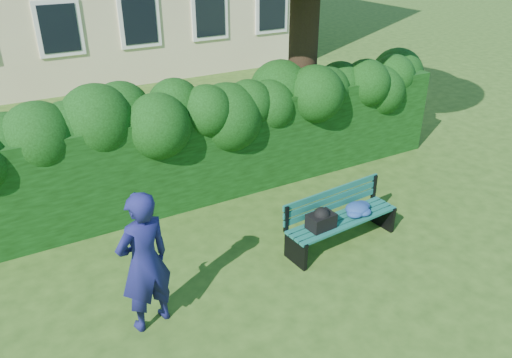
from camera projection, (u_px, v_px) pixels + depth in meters
ground at (274, 245)px, 8.12m from camera, size 80.00×80.00×0.00m
hedge at (214, 148)px, 9.41m from camera, size 10.00×1.00×1.80m
park_bench at (340, 216)px, 7.97m from camera, size 2.02×0.70×0.89m
man_reading at (144, 262)px, 6.11m from camera, size 0.79×0.61×1.94m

